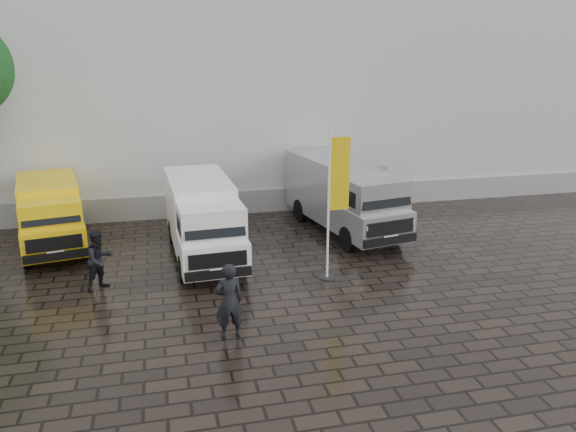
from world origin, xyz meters
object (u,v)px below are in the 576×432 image
van_yellow (51,216)px  person_tent (100,260)px  van_white (203,221)px  van_silver (344,197)px  flagpole (334,199)px  person_front (229,301)px  wheelie_bin (349,199)px

van_yellow → person_tent: van_yellow is taller
van_white → van_silver: van_silver is taller
van_white → flagpole: 4.77m
van_yellow → van_silver: size_ratio=0.80×
van_white → person_front: (0.14, -5.69, -0.33)m
wheelie_bin → person_front: 12.07m
flagpole → van_silver: bearing=67.6°
van_silver → person_tent: (-8.74, -3.57, -0.47)m
van_yellow → person_tent: (1.96, -4.04, -0.27)m
van_silver → van_white: bearing=-174.1°
van_white → van_silver: bearing=13.5°
van_yellow → person_front: size_ratio=2.63×
wheelie_bin → person_tent: bearing=-142.8°
flagpole → wheelie_bin: bearing=67.3°
van_yellow → flagpole: (8.91, -4.81, 1.35)m
flagpole → person_tent: 7.18m
wheelie_bin → van_silver: bearing=-108.5°
wheelie_bin → person_tent: 11.78m
van_white → wheelie_bin: bearing=30.2°
person_front → person_tent: (-3.35, 3.78, -0.07)m
van_yellow → person_front: van_yellow is taller
person_front → wheelie_bin: bearing=-129.3°
van_yellow → flagpole: flagpole is taller
van_white → van_yellow: bearing=154.5°
van_white → flagpole: bearing=-38.7°
person_tent → van_white: bearing=-9.7°
van_white → person_tent: van_white is taller
van_silver → person_front: (-5.39, -7.35, -0.41)m
van_yellow → van_white: 5.59m
van_yellow → wheelie_bin: (11.88, 2.29, -0.71)m
van_white → wheelie_bin: van_white is taller
person_tent → van_yellow: bearing=75.3°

